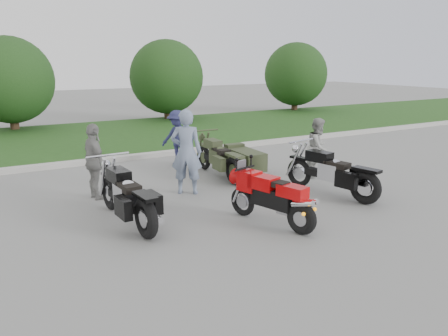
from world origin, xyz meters
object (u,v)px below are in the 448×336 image
cruiser_right (334,175)px  person_denim (178,138)px  person_grey (318,147)px  cruiser_left (128,199)px  person_back (95,162)px  cruiser_sidecar (235,159)px  sportbike_red (273,197)px  person_stripe (186,152)px

cruiser_right → person_denim: bearing=99.8°
person_grey → person_denim: bearing=101.7°
person_grey → cruiser_left: bearing=160.1°
person_denim → person_back: person_back is taller
cruiser_right → cruiser_sidecar: 2.85m
person_grey → person_back: 5.70m
sportbike_red → cruiser_sidecar: bearing=53.8°
person_denim → person_grey: bearing=9.4°
sportbike_red → person_grey: person_grey is taller
cruiser_right → person_grey: person_grey is taller
person_grey → person_back: size_ratio=0.92×
cruiser_left → person_back: bearing=90.2°
sportbike_red → person_denim: 5.40m
cruiser_sidecar → person_denim: (-0.81, 1.93, 0.36)m
person_back → cruiser_right: bearing=-123.3°
cruiser_right → cruiser_sidecar: size_ratio=1.01×
cruiser_right → cruiser_sidecar: cruiser_right is taller
cruiser_sidecar → person_stripe: size_ratio=1.25×
person_denim → person_back: 3.60m
sportbike_red → cruiser_left: cruiser_left is taller
sportbike_red → cruiser_left: (-2.33, 1.34, -0.05)m
cruiser_left → person_denim: bearing=51.4°
cruiser_left → person_back: person_back is taller
cruiser_sidecar → person_grey: 2.24m
cruiser_right → person_grey: bearing=48.7°
person_grey → person_denim: 4.08m
person_grey → person_stripe: bearing=145.6°
person_stripe → cruiser_right: bearing=-179.9°
cruiser_right → person_back: (-4.77, 2.44, 0.35)m
sportbike_red → cruiser_right: bearing=2.7°
sportbike_red → cruiser_sidecar: 3.66m
sportbike_red → person_back: bearing=110.7°
cruiser_left → person_back: size_ratio=1.51×
cruiser_left → sportbike_red: bearing=-34.3°
cruiser_sidecar → person_grey: bearing=-28.1°
cruiser_sidecar → cruiser_left: bearing=-147.7°
person_stripe → person_grey: person_stripe is taller
cruiser_sidecar → person_grey: person_grey is taller
sportbike_red → person_stripe: bearing=85.3°
cruiser_right → cruiser_sidecar: bearing=99.5°
cruiser_right → person_denim: size_ratio=1.55×
cruiser_left → cruiser_sidecar: bearing=26.3°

